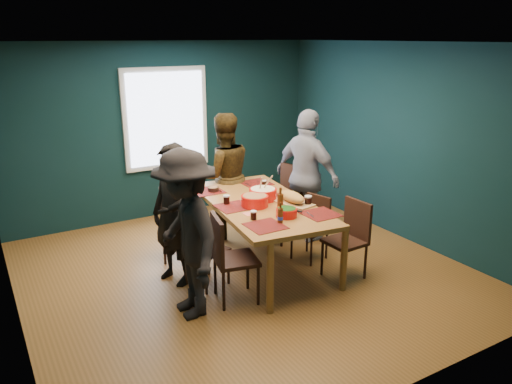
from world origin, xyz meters
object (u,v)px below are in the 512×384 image
chair_right_mid (314,222)px  cutting_board (292,198)px  bowl_salad (255,200)px  person_right (307,176)px  person_near_left (186,235)px  bowl_herbs (287,212)px  dining_table (260,208)px  chair_right_far (287,196)px  person_far_left (173,215)px  person_back (223,176)px  bowl_dumpling (263,194)px  chair_right_near (351,233)px  chair_left_near (227,253)px  chair_left_far (170,220)px  chair_left_mid (201,245)px

chair_right_mid → cutting_board: bearing=179.7°
bowl_salad → person_right: bearing=24.6°
person_right → person_near_left: size_ratio=1.05×
person_right → bowl_herbs: size_ratio=7.85×
dining_table → chair_right_far: bearing=44.2°
person_far_left → person_back: bearing=109.1°
person_near_left → bowl_dumpling: size_ratio=5.15×
bowl_salad → chair_right_far: bearing=37.0°
person_far_left → bowl_salad: (0.92, -0.25, 0.09)m
bowl_dumpling → bowl_herbs: 0.67m
chair_right_far → chair_right_near: 1.38m
dining_table → bowl_herbs: 0.61m
dining_table → chair_left_near: (-0.75, -0.58, -0.19)m
cutting_board → bowl_salad: bearing=150.1°
chair_left_far → chair_right_mid: (1.60, -0.90, -0.05)m
chair_right_near → person_far_left: size_ratio=0.57×
bowl_salad → bowl_dumpling: bowl_dumpling is taller
chair_right_near → person_right: (0.22, 1.19, 0.38)m
chair_left_far → chair_left_mid: (0.01, -0.92, -0.01)m
dining_table → cutting_board: size_ratio=3.46×
chair_left_mid → chair_right_near: size_ratio=0.96×
dining_table → chair_left_far: 1.19m
chair_right_near → bowl_herbs: 0.89m
chair_left_mid → person_far_left: bearing=106.8°
dining_table → chair_left_mid: chair_left_mid is taller
bowl_herbs → chair_left_near: bearing=178.8°
person_right → chair_right_far: bearing=32.0°
chair_left_mid → person_right: (1.87, 0.57, 0.40)m
dining_table → person_far_left: bearing=178.7°
person_far_left → bowl_dumpling: bearing=64.2°
chair_right_far → person_near_left: size_ratio=0.60×
person_near_left → bowl_herbs: 1.20m
dining_table → chair_right_mid: size_ratio=2.83×
person_back → person_right: (0.93, -0.70, 0.03)m
chair_left_mid → person_far_left: 0.47m
chair_right_far → bowl_herbs: 1.49m
chair_right_near → person_right: bearing=76.5°
person_near_left → bowl_herbs: size_ratio=7.47×
person_back → cutting_board: (0.23, -1.37, 0.02)m
bowl_herbs → cutting_board: cutting_board is taller
person_back → chair_left_mid: bearing=63.7°
chair_left_mid → person_back: person_back is taller
chair_right_near → bowl_salad: size_ratio=2.87×
person_near_left → person_back: bearing=145.4°
chair_left_far → bowl_herbs: 1.66m
dining_table → chair_right_mid: 0.79m
chair_right_far → person_near_left: person_near_left is taller
person_far_left → bowl_dumpling: 1.15m
chair_left_near → person_far_left: (-0.31, 0.73, 0.25)m
person_far_left → chair_left_far: bearing=142.0°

